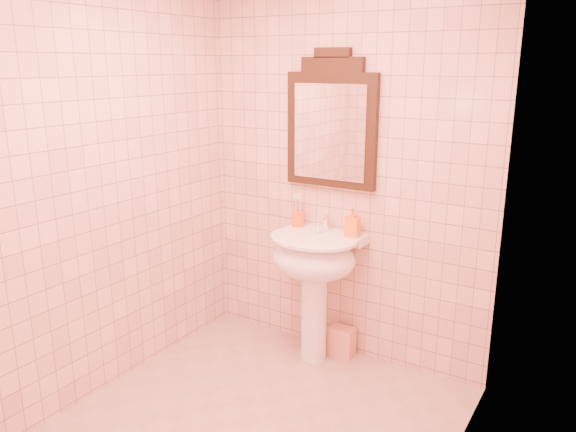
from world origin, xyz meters
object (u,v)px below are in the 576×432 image
Objects in this scene: mirror at (331,124)px; toothbrush_cup at (298,218)px; pedestal_sink at (314,266)px; towel at (342,341)px; soap_dispenser at (352,222)px.

mirror is 0.67m from toothbrush_cup.
pedestal_sink is at bearing -90.00° from mirror.
mirror is 4.40× the size of toothbrush_cup.
mirror reaches higher than towel.
soap_dispenser reaches higher than towel.
toothbrush_cup is 0.89m from towel.
pedestal_sink is 4.54× the size of soap_dispenser.
toothbrush_cup reaches higher than soap_dispenser.
mirror reaches higher than pedestal_sink.
towel is (0.15, 0.14, -0.56)m from pedestal_sink.
pedestal_sink is at bearing -155.49° from soap_dispenser.
towel is (0.15, -0.06, -1.46)m from mirror.
toothbrush_cup is 1.04× the size of soap_dispenser.
soap_dispenser is 0.86m from towel.
towel is at bearing -0.47° from toothbrush_cup.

